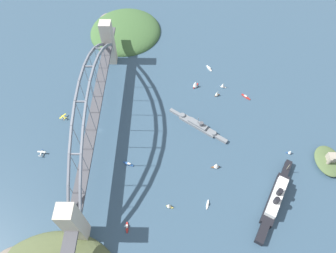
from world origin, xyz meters
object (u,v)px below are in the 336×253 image
seaplane_second_in_formation (42,153)px  small_boat_2 (209,68)px  small_boat_0 (223,85)px  small_boat_8 (169,206)px  naval_cruiser (198,125)px  harbor_arch_bridge (94,112)px  small_boat_6 (217,94)px  seaplane_taxiing_near_bridge (63,117)px  small_boat_9 (127,227)px  small_boat_7 (246,97)px  small_boat_10 (290,152)px  small_boat_1 (129,164)px  small_boat_3 (217,165)px  fort_island_mid_harbor (329,161)px  small_boat_4 (195,84)px  ocean_liner (276,199)px  small_boat_5 (208,204)px

seaplane_second_in_formation → small_boat_2: size_ratio=0.81×
small_boat_0 → small_boat_8: small_boat_0 is taller
naval_cruiser → seaplane_second_in_formation: naval_cruiser is taller
harbor_arch_bridge → small_boat_6: bearing=111.2°
seaplane_taxiing_near_bridge → small_boat_9: seaplane_taxiing_near_bridge is taller
small_boat_7 → small_boat_10: bearing=23.7°
small_boat_1 → small_boat_2: small_boat_1 is taller
small_boat_0 → small_boat_10: 117.16m
naval_cruiser → small_boat_7: naval_cruiser is taller
harbor_arch_bridge → seaplane_taxiing_near_bridge: harbor_arch_bridge is taller
small_boat_3 → fort_island_mid_harbor: bearing=93.0°
small_boat_4 → naval_cruiser: bearing=0.2°
ocean_liner → fort_island_mid_harbor: 78.95m
naval_cruiser → small_boat_7: 77.62m
small_boat_3 → small_boat_6: 101.82m
harbor_arch_bridge → small_boat_8: size_ratio=41.65×
ocean_liner → fort_island_mid_harbor: size_ratio=2.28×
naval_cruiser → small_boat_3: 55.69m
small_boat_8 → small_boat_10: (-61.26, 131.60, 0.04)m
small_boat_6 → small_boat_5: bearing=-8.6°
harbor_arch_bridge → small_boat_2: (-103.01, 133.96, -32.92)m
small_boat_3 → small_boat_4: size_ratio=0.85×
small_boat_3 → small_boat_0: bearing=170.9°
fort_island_mid_harbor → small_boat_7: bearing=-141.5°
naval_cruiser → small_boat_3: bearing=17.3°
small_boat_1 → small_boat_2: (-147.41, 97.18, -0.07)m
small_boat_1 → small_boat_2: bearing=146.6°
small_boat_4 → small_boat_5: size_ratio=1.09×
fort_island_mid_harbor → seaplane_second_in_formation: size_ratio=4.05×
fort_island_mid_harbor → small_boat_10: fort_island_mid_harbor is taller
small_boat_10 → seaplane_second_in_formation: bearing=-89.4°
naval_cruiser → fort_island_mid_harbor: (46.81, 136.37, 1.55)m
seaplane_taxiing_near_bridge → small_boat_3: bearing=70.0°
small_boat_1 → small_boat_0: bearing=135.3°
small_boat_5 → seaplane_taxiing_near_bridge: bearing=-122.8°
seaplane_second_in_formation → ocean_liner: bearing=78.0°
small_boat_9 → small_boat_2: bearing=156.6°
naval_cruiser → ocean_liner: bearing=38.0°
small_boat_4 → small_boat_3: bearing=8.2°
ocean_liner → small_boat_0: ocean_liner is taller
ocean_liner → fort_island_mid_harbor: bearing=123.4°
seaplane_taxiing_near_bridge → small_boat_1: bearing=53.3°
small_boat_3 → small_boat_5: small_boat_3 is taller
small_boat_8 → small_boat_2: bearing=164.6°
seaplane_second_in_formation → small_boat_4: size_ratio=0.88×
small_boat_7 → small_boat_8: 172.13m
seaplane_taxiing_near_bridge → small_boat_1: seaplane_taxiing_near_bridge is taller
naval_cruiser → small_boat_6: (-48.22, 26.10, 1.27)m
small_boat_7 → small_boat_0: bearing=-121.3°
naval_cruiser → fort_island_mid_harbor: naval_cruiser is taller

